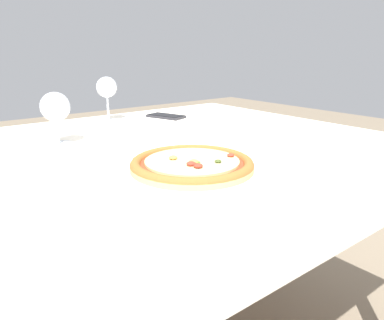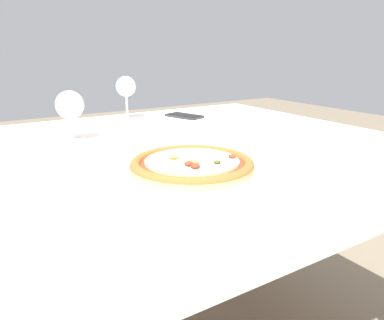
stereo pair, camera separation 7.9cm
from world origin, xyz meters
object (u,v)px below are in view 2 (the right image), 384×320
pizza_plate (192,166)px  cell_phone (184,116)px  dining_table (189,174)px  fork (46,212)px  wine_glass_far_right (126,88)px  wine_glass_far_left (70,106)px

pizza_plate → cell_phone: bearing=60.5°
dining_table → fork: (-0.42, -0.25, 0.08)m
cell_phone → dining_table: bearing=-119.4°
dining_table → wine_glass_far_right: 0.50m
dining_table → wine_glass_far_right: bearing=88.7°
fork → wine_glass_far_right: 0.84m
dining_table → fork: fork is taller
dining_table → fork: 0.50m
dining_table → wine_glass_far_right: wine_glass_far_right is taller
wine_glass_far_left → wine_glass_far_right: 0.36m
pizza_plate → wine_glass_far_right: size_ratio=1.93×
dining_table → cell_phone: size_ratio=7.79×
pizza_plate → cell_phone: pizza_plate is taller
dining_table → fork: size_ratio=7.30×
wine_glass_far_left → wine_glass_far_right: size_ratio=0.91×
dining_table → wine_glass_far_right: size_ratio=7.75×
pizza_plate → cell_phone: 0.68m
wine_glass_far_left → cell_phone: (0.47, 0.17, -0.10)m
wine_glass_far_left → pizza_plate: bearing=-72.0°
pizza_plate → cell_phone: size_ratio=1.94×
pizza_plate → wine_glass_far_left: size_ratio=2.13×
pizza_plate → wine_glass_far_right: wine_glass_far_right is taller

